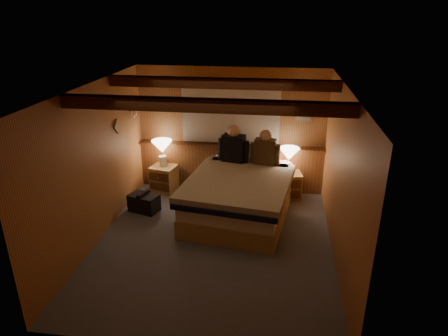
% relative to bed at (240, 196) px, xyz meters
% --- Properties ---
extents(floor, '(4.20, 4.20, 0.00)m').
position_rel_bed_xyz_m(floor, '(-0.30, -0.91, -0.38)').
color(floor, '#585C68').
rests_on(floor, ground).
extents(ceiling, '(4.20, 4.20, 0.00)m').
position_rel_bed_xyz_m(ceiling, '(-0.30, -0.91, 2.02)').
color(ceiling, '#BD8A47').
rests_on(ceiling, wall_back).
extents(wall_back, '(3.60, 0.00, 3.60)m').
position_rel_bed_xyz_m(wall_back, '(-0.30, 1.19, 0.82)').
color(wall_back, '#C57E47').
rests_on(wall_back, floor).
extents(wall_left, '(0.00, 4.20, 4.20)m').
position_rel_bed_xyz_m(wall_left, '(-2.10, -0.91, 0.82)').
color(wall_left, '#C57E47').
rests_on(wall_left, floor).
extents(wall_right, '(0.00, 4.20, 4.20)m').
position_rel_bed_xyz_m(wall_right, '(1.50, -0.91, 0.82)').
color(wall_right, '#C57E47').
rests_on(wall_right, floor).
extents(wall_front, '(3.60, 0.00, 3.60)m').
position_rel_bed_xyz_m(wall_front, '(-0.30, -3.01, 0.82)').
color(wall_front, '#C57E47').
rests_on(wall_front, floor).
extents(wainscot, '(3.60, 0.23, 0.94)m').
position_rel_bed_xyz_m(wainscot, '(-0.30, 1.13, 0.10)').
color(wainscot, brown).
rests_on(wainscot, wall_back).
extents(curtain_window, '(2.18, 0.09, 1.11)m').
position_rel_bed_xyz_m(curtain_window, '(-0.30, 1.12, 1.14)').
color(curtain_window, '#4D2413').
rests_on(curtain_window, wall_back).
extents(ceiling_beams, '(3.60, 1.65, 0.16)m').
position_rel_bed_xyz_m(ceiling_beams, '(-0.30, -0.76, 1.93)').
color(ceiling_beams, '#4D2413').
rests_on(ceiling_beams, ceiling).
extents(coat_rail, '(0.05, 0.55, 0.24)m').
position_rel_bed_xyz_m(coat_rail, '(-2.02, 0.67, 1.29)').
color(coat_rail, silver).
rests_on(coat_rail, wall_left).
extents(framed_print, '(0.30, 0.04, 0.25)m').
position_rel_bed_xyz_m(framed_print, '(1.05, 1.17, 1.17)').
color(framed_print, '#A18650').
rests_on(framed_print, wall_back).
extents(bed, '(1.93, 2.36, 0.74)m').
position_rel_bed_xyz_m(bed, '(0.00, 0.00, 0.00)').
color(bed, tan).
rests_on(bed, floor).
extents(nightstand_left, '(0.54, 0.50, 0.51)m').
position_rel_bed_xyz_m(nightstand_left, '(-1.59, 0.86, -0.13)').
color(nightstand_left, tan).
rests_on(nightstand_left, floor).
extents(nightstand_right, '(0.53, 0.49, 0.51)m').
position_rel_bed_xyz_m(nightstand_right, '(0.84, 0.86, -0.13)').
color(nightstand_right, tan).
rests_on(nightstand_right, floor).
extents(lamp_left, '(0.39, 0.39, 0.52)m').
position_rel_bed_xyz_m(lamp_left, '(-1.61, 0.90, 0.49)').
color(lamp_left, white).
rests_on(lamp_left, nightstand_left).
extents(lamp_right, '(0.37, 0.37, 0.49)m').
position_rel_bed_xyz_m(lamp_right, '(0.82, 0.88, 0.47)').
color(lamp_right, white).
rests_on(lamp_right, nightstand_right).
extents(person_left, '(0.59, 0.31, 0.72)m').
position_rel_bed_xyz_m(person_left, '(-0.20, 0.76, 0.64)').
color(person_left, black).
rests_on(person_left, bed).
extents(person_right, '(0.55, 0.27, 0.67)m').
position_rel_bed_xyz_m(person_right, '(0.39, 0.71, 0.61)').
color(person_right, '#45311B').
rests_on(person_right, bed).
extents(duffel_bag, '(0.59, 0.45, 0.37)m').
position_rel_bed_xyz_m(duffel_bag, '(-1.71, -0.04, -0.22)').
color(duffel_bag, black).
rests_on(duffel_bag, floor).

